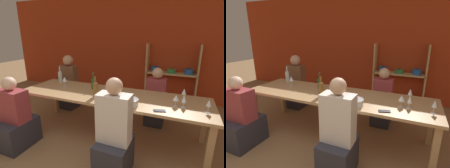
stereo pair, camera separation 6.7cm
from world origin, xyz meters
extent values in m
cube|color=#B23819|center=(0.00, 3.83, 1.35)|extent=(8.80, 0.06, 2.70)
cube|color=tan|center=(0.11, 3.63, 0.73)|extent=(0.04, 0.30, 1.46)
cube|color=tan|center=(1.30, 3.63, 0.73)|extent=(0.04, 0.30, 1.46)
cube|color=tan|center=(0.70, 3.63, 0.02)|extent=(1.19, 0.30, 0.04)
cylinder|color=gold|center=(0.31, 3.63, 0.11)|extent=(0.17, 0.17, 0.14)
sphere|color=black|center=(0.31, 3.63, 0.19)|extent=(0.02, 0.02, 0.02)
cylinder|color=red|center=(1.10, 3.63, 0.11)|extent=(0.20, 0.20, 0.15)
sphere|color=black|center=(1.10, 3.63, 0.19)|extent=(0.02, 0.02, 0.02)
cube|color=tan|center=(0.70, 3.63, 0.75)|extent=(1.19, 0.30, 0.04)
cylinder|color=#235BAD|center=(0.31, 3.63, 0.83)|extent=(0.19, 0.19, 0.13)
sphere|color=black|center=(0.31, 3.63, 0.91)|extent=(0.02, 0.02, 0.02)
cylinder|color=#338447|center=(0.70, 3.63, 0.81)|extent=(0.21, 0.21, 0.09)
sphere|color=black|center=(0.70, 3.63, 0.87)|extent=(0.02, 0.02, 0.02)
cylinder|color=#235BAD|center=(1.10, 3.63, 0.83)|extent=(0.21, 0.21, 0.13)
sphere|color=black|center=(1.10, 3.63, 0.91)|extent=(0.02, 0.02, 0.02)
cube|color=tan|center=(-0.09, 1.66, 0.73)|extent=(3.09, 0.90, 0.04)
cube|color=tan|center=(-1.56, 1.29, 0.35)|extent=(0.08, 0.08, 0.71)
cube|color=tan|center=(1.37, 1.29, 0.35)|extent=(0.08, 0.08, 0.71)
cube|color=tan|center=(-1.56, 2.03, 0.35)|extent=(0.08, 0.08, 0.71)
cube|color=tan|center=(1.37, 2.03, 0.35)|extent=(0.08, 0.08, 0.71)
cylinder|color=#B7BABC|center=(0.34, 1.36, 0.79)|extent=(0.23, 0.23, 0.10)
torus|color=#B7BABC|center=(0.34, 1.36, 0.84)|extent=(0.24, 0.24, 0.01)
cylinder|color=brown|center=(-0.26, 1.48, 0.85)|extent=(0.08, 0.08, 0.22)
cone|color=brown|center=(-0.26, 1.48, 0.98)|extent=(0.08, 0.08, 0.04)
cylinder|color=brown|center=(-0.26, 1.48, 1.03)|extent=(0.03, 0.03, 0.07)
cylinder|color=#1E4C23|center=(-0.47, 1.82, 0.84)|extent=(0.08, 0.08, 0.18)
cone|color=#1E4C23|center=(-0.47, 1.82, 0.94)|extent=(0.08, 0.08, 0.03)
cylinder|color=#1E4C23|center=(-0.47, 1.82, 1.00)|extent=(0.03, 0.03, 0.08)
cylinder|color=#B2C6C1|center=(-1.33, 1.98, 0.85)|extent=(0.08, 0.08, 0.20)
cone|color=#B2C6C1|center=(-1.33, 1.98, 0.96)|extent=(0.08, 0.08, 0.04)
cylinder|color=#B2C6C1|center=(-1.33, 1.98, 1.02)|extent=(0.03, 0.03, 0.08)
cylinder|color=white|center=(0.93, 1.58, 0.75)|extent=(0.07, 0.07, 0.00)
cylinder|color=white|center=(0.93, 1.58, 0.79)|extent=(0.01, 0.01, 0.08)
cone|color=white|center=(0.93, 1.58, 0.87)|extent=(0.08, 0.08, 0.08)
cylinder|color=white|center=(-0.15, 1.72, 0.75)|extent=(0.06, 0.06, 0.00)
cylinder|color=white|center=(-0.15, 1.72, 0.79)|extent=(0.01, 0.01, 0.08)
cone|color=white|center=(-0.15, 1.72, 0.88)|extent=(0.07, 0.07, 0.09)
cylinder|color=maroon|center=(-0.15, 1.72, 0.86)|extent=(0.04, 0.04, 0.04)
cylinder|color=white|center=(1.32, 1.52, 0.75)|extent=(0.07, 0.07, 0.00)
cylinder|color=white|center=(1.32, 1.52, 0.79)|extent=(0.01, 0.01, 0.08)
cone|color=white|center=(1.32, 1.52, 0.88)|extent=(0.06, 0.06, 0.09)
cylinder|color=beige|center=(1.32, 1.52, 0.85)|extent=(0.03, 0.03, 0.03)
cylinder|color=white|center=(1.02, 1.87, 0.75)|extent=(0.06, 0.06, 0.00)
cylinder|color=white|center=(1.02, 1.87, 0.79)|extent=(0.01, 0.01, 0.08)
cone|color=white|center=(1.02, 1.87, 0.88)|extent=(0.07, 0.07, 0.09)
cylinder|color=beige|center=(1.02, 1.87, 0.86)|extent=(0.04, 0.04, 0.04)
cylinder|color=white|center=(-1.07, 1.79, 0.75)|extent=(0.06, 0.06, 0.00)
cylinder|color=white|center=(-1.07, 1.79, 0.79)|extent=(0.01, 0.01, 0.09)
cone|color=white|center=(-1.07, 1.79, 0.88)|extent=(0.08, 0.08, 0.08)
cylinder|color=beige|center=(-1.07, 1.79, 0.86)|extent=(0.05, 0.05, 0.03)
cylinder|color=white|center=(1.03, 1.57, 0.75)|extent=(0.07, 0.07, 0.00)
cylinder|color=white|center=(1.03, 1.57, 0.78)|extent=(0.01, 0.01, 0.07)
cone|color=white|center=(1.03, 1.57, 0.87)|extent=(0.06, 0.06, 0.10)
cylinder|color=beige|center=(1.03, 1.57, 0.84)|extent=(0.03, 0.03, 0.04)
cube|color=black|center=(0.75, 1.33, 0.75)|extent=(0.16, 0.11, 0.01)
cube|color=#2D2D38|center=(-1.32, 0.84, 0.21)|extent=(0.45, 0.56, 0.43)
cube|color=#99383D|center=(-1.32, 0.84, 0.67)|extent=(0.45, 0.25, 0.48)
sphere|color=beige|center=(-1.32, 0.84, 1.01)|extent=(0.20, 0.20, 0.20)
cube|color=#2D2D38|center=(-1.45, 2.43, 0.22)|extent=(0.37, 0.47, 0.44)
cube|color=brown|center=(-1.45, 2.43, 0.72)|extent=(0.37, 0.21, 0.56)
sphere|color=tan|center=(-1.45, 2.43, 1.12)|extent=(0.23, 0.23, 0.23)
cube|color=#2D2D38|center=(0.30, 0.88, 0.23)|extent=(0.39, 0.48, 0.47)
cube|color=silver|center=(0.30, 0.88, 0.76)|extent=(0.39, 0.21, 0.59)
sphere|color=tan|center=(0.30, 0.88, 1.16)|extent=(0.19, 0.19, 0.19)
cube|color=#2D2D38|center=(0.55, 2.40, 0.20)|extent=(0.35, 0.44, 0.41)
cube|color=#99383D|center=(0.55, 2.40, 0.65)|extent=(0.35, 0.19, 0.50)
sphere|color=tan|center=(0.55, 2.40, 1.00)|extent=(0.20, 0.20, 0.20)
camera|label=1|loc=(0.98, -0.80, 1.72)|focal=28.00mm
camera|label=2|loc=(1.04, -0.78, 1.72)|focal=28.00mm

